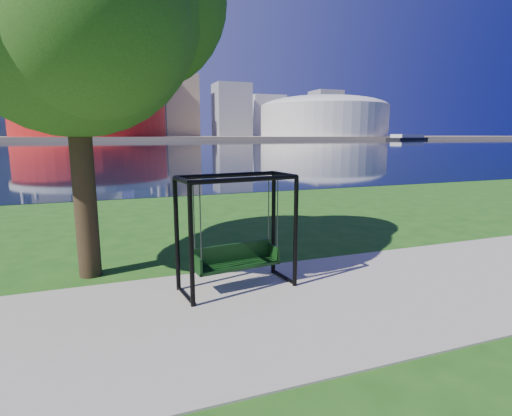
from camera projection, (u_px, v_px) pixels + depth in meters
ground at (261, 297)px, 6.89m from camera, size 900.00×900.00×0.00m
path at (272, 308)px, 6.42m from camera, size 120.00×4.00×0.03m
river at (117, 146)px, 101.02m from camera, size 900.00×180.00×0.02m
far_bank at (110, 138)px, 289.11m from camera, size 900.00×228.00×2.00m
stadium at (90, 114)px, 217.80m from camera, size 83.00×83.00×32.00m
arena at (324, 115)px, 266.90m from camera, size 84.00×84.00×26.56m
skyline at (101, 90)px, 293.75m from camera, size 392.00×66.00×96.50m
swing at (236, 235)px, 7.08m from camera, size 2.12×1.12×2.08m
barge at (408, 137)px, 234.73m from camera, size 34.17×20.39×3.32m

